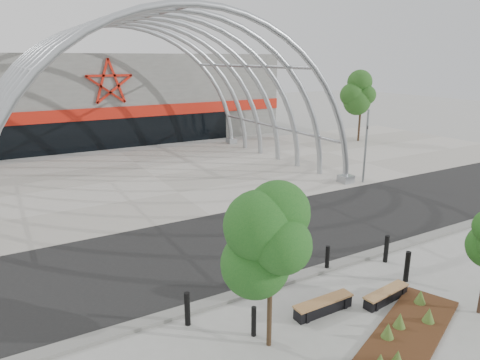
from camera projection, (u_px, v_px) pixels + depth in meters
name	position (u px, v px, depth m)	size (l,w,h in m)	color
ground	(295.00, 275.00, 15.57)	(140.00, 140.00, 0.00)	#969690
road	(246.00, 240.00, 18.49)	(140.00, 7.00, 0.02)	black
forecourt	(154.00, 176.00, 28.50)	(60.00, 17.00, 0.04)	#A19C91
kerb	(299.00, 276.00, 15.35)	(60.00, 0.50, 0.12)	slate
arena_building	(92.00, 96.00, 42.38)	(34.00, 15.24, 8.00)	slate
vault_canopy	(154.00, 176.00, 28.50)	(20.80, 15.80, 20.36)	#A1A6AB
planting_bed	(407.00, 332.00, 12.09)	(5.35, 3.40, 0.54)	#32180C
signal_pole	(366.00, 145.00, 26.40)	(0.29, 0.65, 4.62)	gray
street_tree_0	(271.00, 241.00, 10.92)	(1.88, 1.88, 4.29)	black
bench_0	(323.00, 306.00, 13.20)	(2.07, 0.46, 0.43)	black
bench_1	(386.00, 296.00, 13.81)	(1.93, 0.63, 0.40)	black
bollard_0	(187.00, 309.00, 12.51)	(0.17, 0.17, 1.05)	black
bollard_1	(254.00, 321.00, 12.04)	(0.15, 0.15, 0.91)	black
bollard_2	(327.00, 258.00, 15.76)	(0.16, 0.16, 0.97)	black
bollard_3	(386.00, 249.00, 16.41)	(0.17, 0.17, 1.09)	black
bollard_4	(407.00, 266.00, 14.98)	(0.18, 0.18, 1.12)	black
bg_tree_1	(362.00, 96.00, 39.48)	(2.70, 2.70, 5.91)	black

